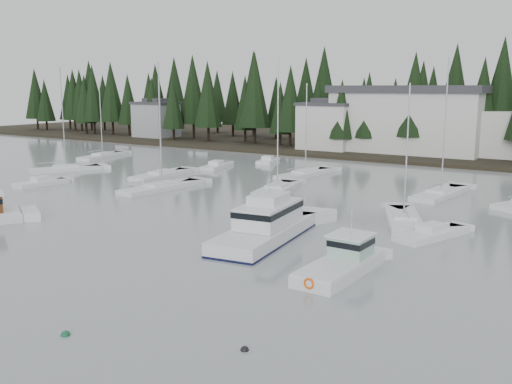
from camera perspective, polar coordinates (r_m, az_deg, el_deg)
far_shore_land at (r=111.22m, az=19.69°, el=4.11°), size 240.00×54.00×1.00m
conifer_treeline at (r=100.62m, az=18.18°, el=3.58°), size 200.00×22.00×20.00m
house_west at (r=99.97m, az=7.20°, el=6.66°), size 9.54×7.42×8.75m
house_far_west at (r=125.74m, az=-9.96°, el=7.24°), size 8.48×7.42×8.25m
harbor_inn at (r=97.45m, az=16.12°, el=6.90°), size 29.50×11.50×10.90m
cabin_cruiser_center at (r=42.42m, az=1.05°, el=-3.72°), size 5.38×12.50×5.20m
lobster_boat_teal at (r=35.40m, az=8.64°, el=-7.20°), size 2.81×7.71×4.23m
sailboat_1 at (r=62.24m, az=2.15°, el=0.21°), size 4.62×9.40×14.74m
sailboat_2 at (r=63.99m, az=-9.40°, el=0.35°), size 3.53×10.94×14.40m
sailboat_4 at (r=49.47m, az=14.54°, el=-2.85°), size 6.26×9.59×12.04m
sailboat_5 at (r=73.13m, az=-9.40°, el=1.60°), size 3.18×9.93×12.86m
sailboat_7 at (r=73.06m, az=4.96°, el=1.69°), size 3.62×10.59×12.15m
sailboat_8 at (r=95.00m, az=-15.08°, el=3.41°), size 4.56×10.34×12.69m
sailboat_11 at (r=81.28m, az=-18.46°, el=2.09°), size 6.42×9.38×14.26m
sailboat_12 at (r=62.47m, az=17.99°, el=-0.27°), size 3.71×10.52×14.63m
runabout_0 at (r=70.19m, az=-20.65°, el=0.75°), size 2.74×6.21×1.42m
runabout_1 at (r=45.15m, az=17.17°, el=-4.17°), size 4.32×7.22×1.42m
runabout_3 at (r=85.07m, az=1.17°, el=3.02°), size 3.50×5.53×1.42m
runabout_4 at (r=79.94m, az=-3.99°, el=2.51°), size 3.82×7.16×1.42m
mooring_buoy_green at (r=28.23m, az=-18.51°, el=-13.43°), size 0.44×0.44×0.44m
mooring_buoy_dark at (r=25.49m, az=-1.14°, el=-15.55°), size 0.38×0.38×0.38m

